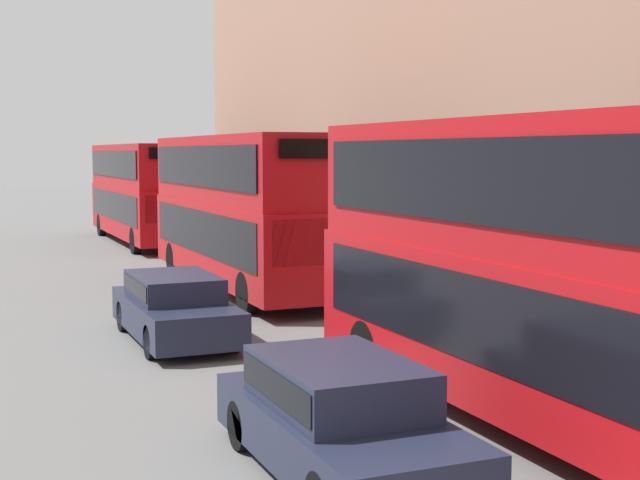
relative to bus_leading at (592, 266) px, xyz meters
name	(u,v)px	position (x,y,z in m)	size (l,w,h in m)	color
bus_leading	(592,266)	(0.00, 0.00, 0.00)	(2.59, 11.43, 4.25)	#A80F14
bus_second_in_queue	(245,205)	(0.00, 14.34, -0.01)	(2.59, 10.52, 4.23)	#A80F14
bus_third_in_queue	(143,189)	(0.00, 28.06, -0.08)	(2.59, 11.11, 4.10)	#A80F14
car_dark_sedan	(340,415)	(-3.40, 0.24, -1.62)	(1.77, 4.26, 1.38)	#1E2338
car_hatchback	(175,306)	(-3.40, 8.41, -1.64)	(1.77, 4.36, 1.34)	#1E2338
pedestrian	(223,228)	(2.66, 25.40, -1.61)	(0.36, 0.36, 1.60)	#26262D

